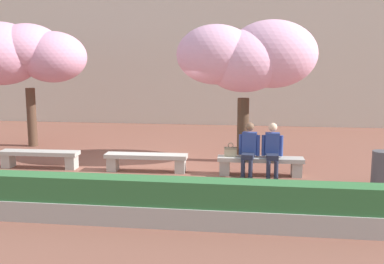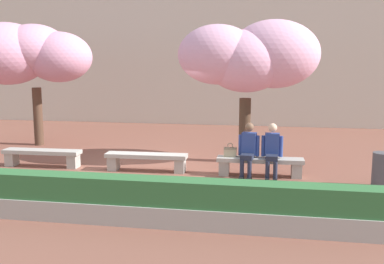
{
  "view_description": "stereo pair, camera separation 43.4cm",
  "coord_description": "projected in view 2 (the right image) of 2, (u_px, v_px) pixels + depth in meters",
  "views": [
    {
      "loc": [
        2.62,
        -10.73,
        2.76
      ],
      "look_at": [
        1.13,
        0.2,
        1.0
      ],
      "focal_mm": 42.0,
      "sensor_mm": 36.0,
      "label": 1
    },
    {
      "loc": [
        3.05,
        -10.67,
        2.76
      ],
      "look_at": [
        1.13,
        0.2,
        1.0
      ],
      "focal_mm": 42.0,
      "sensor_mm": 36.0,
      "label": 2
    }
  ],
  "objects": [
    {
      "name": "trash_bin",
      "position": [
        382.0,
        170.0,
        9.81
      ],
      "size": [
        0.44,
        0.44,
        0.78
      ],
      "primitive_type": "cylinder",
      "color": "#4C4C51",
      "rests_on": "ground"
    },
    {
      "name": "stone_bench_center",
      "position": [
        260.0,
        163.0,
        10.8
      ],
      "size": [
        2.08,
        0.47,
        0.45
      ],
      "color": "#ADA89E",
      "rests_on": "ground"
    },
    {
      "name": "ground_plane",
      "position": [
        147.0,
        171.0,
        11.33
      ],
      "size": [
        100.0,
        100.0,
        0.0
      ],
      "primitive_type": "plane",
      "color": "brown"
    },
    {
      "name": "stone_bench_near_west",
      "position": [
        146.0,
        159.0,
        11.28
      ],
      "size": [
        2.08,
        0.47,
        0.45
      ],
      "color": "#ADA89E",
      "rests_on": "ground"
    },
    {
      "name": "cherry_tree_secondary",
      "position": [
        27.0,
        54.0,
        14.33
      ],
      "size": [
        3.97,
        2.76,
        3.96
      ],
      "color": "#513828",
      "rests_on": "ground"
    },
    {
      "name": "planter_hedge_foreground",
      "position": [
        91.0,
        198.0,
        7.81
      ],
      "size": [
        10.01,
        0.5,
        0.8
      ],
      "color": "#ADA89E",
      "rests_on": "ground"
    },
    {
      "name": "building_facade",
      "position": [
        207.0,
        8.0,
        20.72
      ],
      "size": [
        28.0,
        4.0,
        10.33
      ],
      "primitive_type": "cube",
      "color": "beige",
      "rests_on": "ground"
    },
    {
      "name": "cherry_tree_main",
      "position": [
        249.0,
        57.0,
        11.9
      ],
      "size": [
        3.73,
        2.4,
        3.84
      ],
      "color": "#473323",
      "rests_on": "ground"
    },
    {
      "name": "person_seated_right",
      "position": [
        272.0,
        148.0,
        10.64
      ],
      "size": [
        0.51,
        0.68,
        1.29
      ],
      "color": "black",
      "rests_on": "ground"
    },
    {
      "name": "person_seated_left",
      "position": [
        248.0,
        148.0,
        10.73
      ],
      "size": [
        0.51,
        0.71,
        1.29
      ],
      "color": "black",
      "rests_on": "ground"
    },
    {
      "name": "handbag",
      "position": [
        230.0,
        151.0,
        10.9
      ],
      "size": [
        0.3,
        0.15,
        0.34
      ],
      "color": "tan",
      "rests_on": "stone_bench_center"
    },
    {
      "name": "stone_bench_west_end",
      "position": [
        42.0,
        155.0,
        11.77
      ],
      "size": [
        2.08,
        0.47,
        0.45
      ],
      "color": "#ADA89E",
      "rests_on": "ground"
    }
  ]
}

